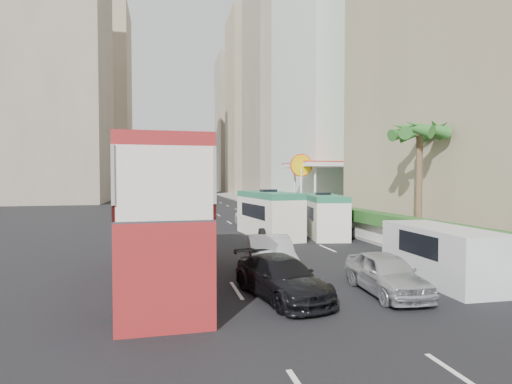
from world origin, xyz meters
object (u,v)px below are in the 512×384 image
object	(u,v)px
van_asset	(254,226)
car_silver_lane_a	(270,276)
car_silver_lane_b	(386,293)
car_black	(281,297)
panel_van_far	(276,207)
palm_tree	(419,187)
minibus_near	(268,214)
panel_van_near	(442,254)
double_decker_bus	(165,214)
shell_station	(323,189)
minibus_far	(323,215)

from	to	relation	value
van_asset	car_silver_lane_a	bearing A→B (deg)	-105.17
car_silver_lane_b	car_black	xyz separation A→B (m)	(-3.57, 0.38, 0.00)
panel_van_far	palm_tree	xyz separation A→B (m)	(3.24, -17.33, 2.31)
car_silver_lane_a	car_black	world-z (taller)	car_silver_lane_a
minibus_near	panel_van_near	distance (m)	13.19
car_silver_lane_a	van_asset	size ratio (longest dim) A/B	0.99
car_silver_lane_b	minibus_near	bearing A→B (deg)	95.74
panel_van_far	palm_tree	distance (m)	17.78
double_decker_bus	car_silver_lane_a	xyz separation A→B (m)	(4.07, -0.26, -2.53)
car_silver_lane_a	double_decker_bus	bearing A→B (deg)	-176.46
minibus_near	shell_station	xyz separation A→B (m)	(9.20, 12.79, 1.26)
car_silver_lane_b	minibus_far	size ratio (longest dim) A/B	0.65
double_decker_bus	car_black	world-z (taller)	double_decker_bus
double_decker_bus	van_asset	size ratio (longest dim) A/B	2.29
double_decker_bus	minibus_far	size ratio (longest dim) A/B	1.76
van_asset	shell_station	world-z (taller)	shell_station
double_decker_bus	panel_van_near	distance (m)	10.59
panel_van_near	palm_tree	size ratio (longest dim) A/B	0.80
van_asset	panel_van_near	size ratio (longest dim) A/B	0.94
minibus_near	shell_station	size ratio (longest dim) A/B	0.84
minibus_near	minibus_far	world-z (taller)	minibus_near
panel_van_near	double_decker_bus	bearing A→B (deg)	168.15
van_asset	car_black	bearing A→B (deg)	-104.71
minibus_far	car_silver_lane_b	bearing A→B (deg)	-93.45
car_silver_lane_a	car_black	bearing A→B (deg)	-90.42
minibus_near	panel_van_far	size ratio (longest dim) A/B	1.26
shell_station	car_black	bearing A→B (deg)	-115.25
van_asset	minibus_near	size ratio (longest dim) A/B	0.71
minibus_far	van_asset	bearing A→B (deg)	127.29
car_silver_lane_a	van_asset	bearing A→B (deg)	86.49
palm_tree	car_silver_lane_b	bearing A→B (deg)	-131.11
shell_station	minibus_near	bearing A→B (deg)	-125.72
palm_tree	minibus_far	bearing A→B (deg)	120.96
double_decker_bus	car_silver_lane_a	world-z (taller)	double_decker_bus
minibus_far	shell_station	bearing A→B (deg)	77.71
van_asset	palm_tree	world-z (taller)	palm_tree
car_silver_lane_b	minibus_near	size ratio (longest dim) A/B	0.60
car_silver_lane_b	panel_van_near	bearing A→B (deg)	22.26
double_decker_bus	shell_station	bearing A→B (deg)	55.18
car_silver_lane_a	car_silver_lane_b	bearing A→B (deg)	-38.20
panel_van_near	car_black	bearing A→B (deg)	-172.71
car_silver_lane_a	car_black	size ratio (longest dim) A/B	1.05
minibus_near	palm_tree	size ratio (longest dim) A/B	1.05
panel_van_near	panel_van_far	bearing A→B (deg)	91.19
car_silver_lane_b	van_asset	size ratio (longest dim) A/B	0.84
van_asset	shell_station	xyz separation A→B (m)	(8.84, 6.98, 2.75)
van_asset	palm_tree	bearing A→B (deg)	-65.50
car_silver_lane_a	minibus_near	bearing A→B (deg)	82.61
van_asset	minibus_near	world-z (taller)	minibus_near
car_silver_lane_a	palm_tree	size ratio (longest dim) A/B	0.74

